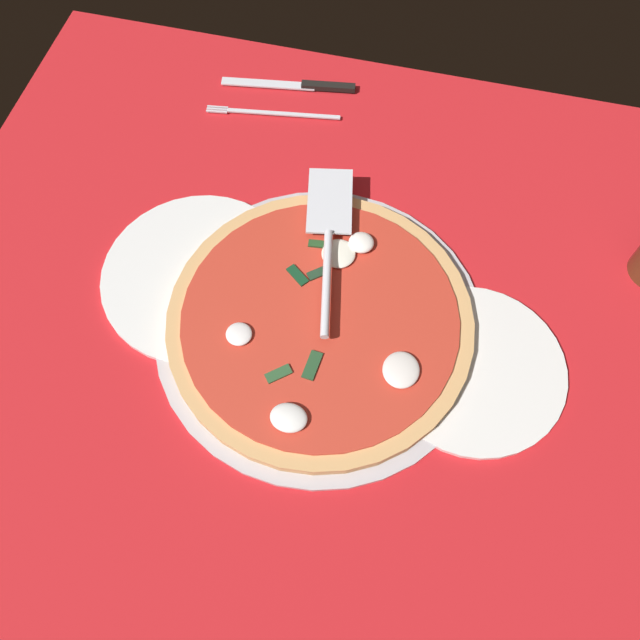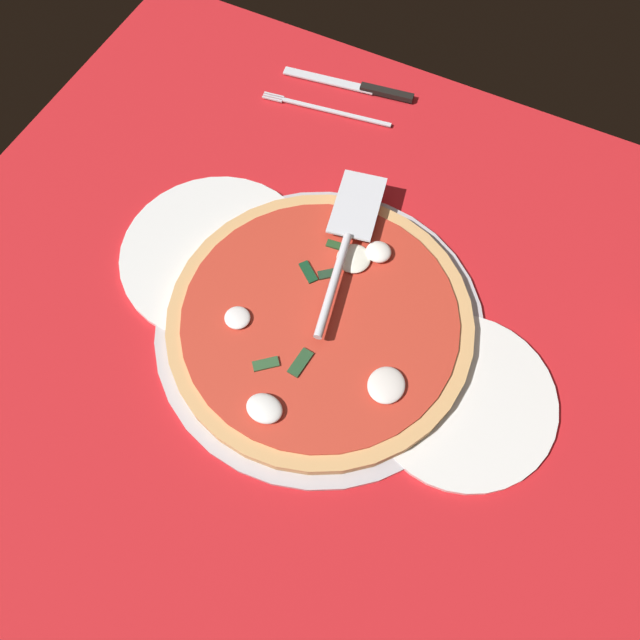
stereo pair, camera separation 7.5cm
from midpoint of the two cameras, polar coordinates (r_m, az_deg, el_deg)
ground_plane at (r=76.17cm, az=0.16°, el=-3.26°), size 98.14×98.14×0.80cm
checker_pattern at (r=75.76cm, az=0.16°, el=-3.12°), size 98.14×98.14×0.10cm
pizza_pan at (r=76.75cm, az=2.80°, el=-0.77°), size 38.85×38.85×0.91cm
dinner_plate_left at (r=82.00cm, az=-6.53°, el=5.49°), size 23.89×23.89×1.00cm
dinner_plate_right at (r=75.62cm, az=15.20°, el=-7.05°), size 21.10×21.10×1.00cm
pizza at (r=75.53cm, az=2.88°, el=-0.36°), size 35.77×35.77×3.01cm
pizza_server at (r=78.44cm, az=5.11°, el=6.74°), size 7.93×24.04×1.00cm
place_setting_far at (r=98.51cm, az=4.38°, el=18.54°), size 20.52×14.94×1.40cm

